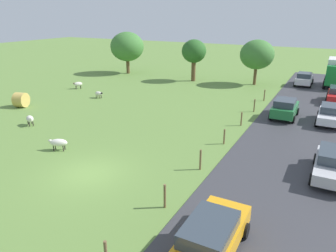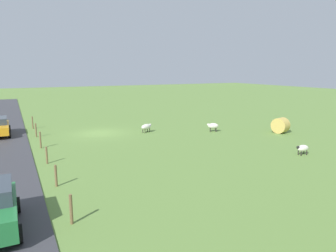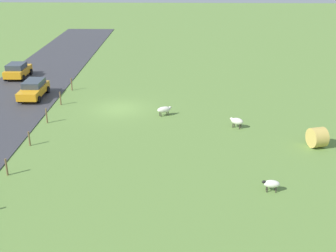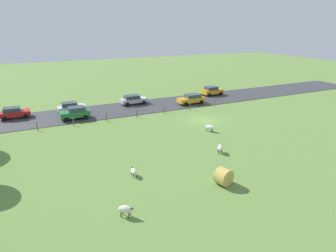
{
  "view_description": "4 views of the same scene",
  "coord_description": "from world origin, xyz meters",
  "px_view_note": "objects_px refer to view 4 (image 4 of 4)",
  "views": [
    {
      "loc": [
        11.47,
        -12.04,
        8.64
      ],
      "look_at": [
        1.32,
        7.1,
        0.86
      ],
      "focal_mm": 33.78,
      "sensor_mm": 36.0,
      "label": 1
    },
    {
      "loc": [
        7.08,
        27.96,
        5.85
      ],
      "look_at": [
        -4.18,
        5.68,
        1.26
      ],
      "focal_mm": 33.24,
      "sensor_mm": 36.0,
      "label": 2
    },
    {
      "loc": [
        -5.15,
        35.4,
        13.01
      ],
      "look_at": [
        -4.43,
        6.73,
        1.18
      ],
      "focal_mm": 46.12,
      "sensor_mm": 36.0,
      "label": 3
    },
    {
      "loc": [
        -31.78,
        20.33,
        12.36
      ],
      "look_at": [
        -3.36,
        6.98,
        1.32
      ],
      "focal_mm": 30.77,
      "sensor_mm": 36.0,
      "label": 4
    }
  ],
  "objects_px": {
    "car_1": "(191,99)",
    "car_6": "(14,113)",
    "sheep_0": "(210,127)",
    "car_5": "(212,91)",
    "sheep_2": "(134,171)",
    "sheep_3": "(220,148)",
    "sheep_1": "(125,209)",
    "car_4": "(71,107)",
    "car_0": "(75,113)",
    "car_3": "(133,99)",
    "hay_bale_0": "(224,177)"
  },
  "relations": [
    {
      "from": "sheep_0",
      "to": "car_0",
      "type": "relative_size",
      "value": 0.34
    },
    {
      "from": "car_3",
      "to": "car_4",
      "type": "relative_size",
      "value": 1.1
    },
    {
      "from": "car_6",
      "to": "car_3",
      "type": "bearing_deg",
      "value": -89.42
    },
    {
      "from": "sheep_3",
      "to": "car_5",
      "type": "relative_size",
      "value": 0.29
    },
    {
      "from": "sheep_3",
      "to": "car_5",
      "type": "bearing_deg",
      "value": -31.51
    },
    {
      "from": "sheep_1",
      "to": "car_1",
      "type": "height_order",
      "value": "car_1"
    },
    {
      "from": "car_0",
      "to": "car_3",
      "type": "bearing_deg",
      "value": -67.44
    },
    {
      "from": "sheep_0",
      "to": "car_1",
      "type": "relative_size",
      "value": 0.29
    },
    {
      "from": "car_0",
      "to": "car_5",
      "type": "xyz_separation_m",
      "value": [
        4.04,
        -25.09,
        -0.03
      ]
    },
    {
      "from": "sheep_1",
      "to": "car_4",
      "type": "height_order",
      "value": "car_4"
    },
    {
      "from": "car_3",
      "to": "sheep_1",
      "type": "bearing_deg",
      "value": 160.32
    },
    {
      "from": "sheep_2",
      "to": "hay_bale_0",
      "type": "relative_size",
      "value": 0.74
    },
    {
      "from": "car_5",
      "to": "sheep_0",
      "type": "bearing_deg",
      "value": 145.94
    },
    {
      "from": "car_6",
      "to": "car_0",
      "type": "bearing_deg",
      "value": -116.86
    },
    {
      "from": "car_5",
      "to": "sheep_1",
      "type": "bearing_deg",
      "value": 137.74
    },
    {
      "from": "sheep_1",
      "to": "car_0",
      "type": "relative_size",
      "value": 0.28
    },
    {
      "from": "sheep_2",
      "to": "car_3",
      "type": "relative_size",
      "value": 0.25
    },
    {
      "from": "sheep_0",
      "to": "sheep_2",
      "type": "bearing_deg",
      "value": 118.65
    },
    {
      "from": "car_4",
      "to": "car_6",
      "type": "height_order",
      "value": "car_6"
    },
    {
      "from": "car_1",
      "to": "car_3",
      "type": "bearing_deg",
      "value": 66.55
    },
    {
      "from": "sheep_2",
      "to": "car_3",
      "type": "distance_m",
      "value": 24.0
    },
    {
      "from": "car_4",
      "to": "car_6",
      "type": "relative_size",
      "value": 0.99
    },
    {
      "from": "hay_bale_0",
      "to": "car_4",
      "type": "relative_size",
      "value": 0.36
    },
    {
      "from": "hay_bale_0",
      "to": "car_3",
      "type": "relative_size",
      "value": 0.33
    },
    {
      "from": "sheep_2",
      "to": "car_4",
      "type": "height_order",
      "value": "car_4"
    },
    {
      "from": "car_3",
      "to": "car_6",
      "type": "distance_m",
      "value": 17.45
    },
    {
      "from": "hay_bale_0",
      "to": "car_5",
      "type": "height_order",
      "value": "car_5"
    },
    {
      "from": "car_1",
      "to": "car_6",
      "type": "xyz_separation_m",
      "value": [
        3.64,
        26.24,
        -0.02
      ]
    },
    {
      "from": "sheep_0",
      "to": "car_0",
      "type": "bearing_deg",
      "value": 49.46
    },
    {
      "from": "sheep_0",
      "to": "car_5",
      "type": "relative_size",
      "value": 0.34
    },
    {
      "from": "sheep_3",
      "to": "car_6",
      "type": "xyz_separation_m",
      "value": [
        21.76,
        19.32,
        0.3
      ]
    },
    {
      "from": "sheep_1",
      "to": "car_5",
      "type": "xyz_separation_m",
      "value": [
        27.8,
        -25.26,
        0.33
      ]
    },
    {
      "from": "sheep_3",
      "to": "hay_bale_0",
      "type": "xyz_separation_m",
      "value": [
        -5.22,
        3.32,
        0.15
      ]
    },
    {
      "from": "hay_bale_0",
      "to": "car_6",
      "type": "relative_size",
      "value": 0.36
    },
    {
      "from": "car_6",
      "to": "car_1",
      "type": "bearing_deg",
      "value": -97.89
    },
    {
      "from": "sheep_1",
      "to": "car_4",
      "type": "relative_size",
      "value": 0.28
    },
    {
      "from": "car_1",
      "to": "car_3",
      "type": "distance_m",
      "value": 9.58
    },
    {
      "from": "car_6",
      "to": "car_4",
      "type": "bearing_deg",
      "value": -92.35
    },
    {
      "from": "sheep_1",
      "to": "car_6",
      "type": "relative_size",
      "value": 0.28
    },
    {
      "from": "hay_bale_0",
      "to": "car_0",
      "type": "relative_size",
      "value": 0.37
    },
    {
      "from": "car_0",
      "to": "sheep_0",
      "type": "bearing_deg",
      "value": -130.54
    },
    {
      "from": "hay_bale_0",
      "to": "car_5",
      "type": "relative_size",
      "value": 0.37
    },
    {
      "from": "car_4",
      "to": "car_5",
      "type": "relative_size",
      "value": 1.02
    },
    {
      "from": "sheep_3",
      "to": "car_0",
      "type": "relative_size",
      "value": 0.29
    },
    {
      "from": "sheep_0",
      "to": "sheep_2",
      "type": "xyz_separation_m",
      "value": [
        -6.57,
        12.03,
        -0.06
      ]
    },
    {
      "from": "sheep_1",
      "to": "sheep_2",
      "type": "bearing_deg",
      "value": -24.42
    },
    {
      "from": "sheep_0",
      "to": "sheep_1",
      "type": "distance_m",
      "value": 18.47
    },
    {
      "from": "car_6",
      "to": "hay_bale_0",
      "type": "bearing_deg",
      "value": -149.33
    },
    {
      "from": "car_5",
      "to": "car_3",
      "type": "bearing_deg",
      "value": 89.94
    },
    {
      "from": "sheep_0",
      "to": "hay_bale_0",
      "type": "xyz_separation_m",
      "value": [
        -10.99,
        5.83,
        0.17
      ]
    }
  ]
}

